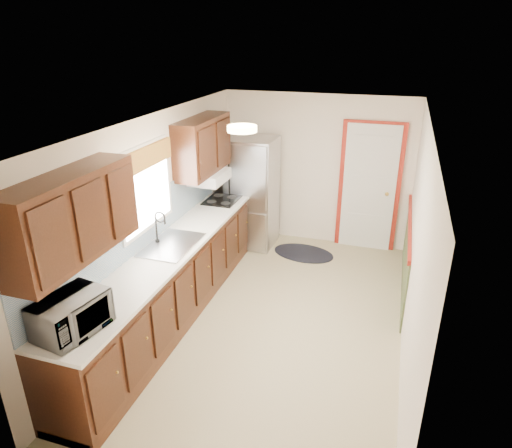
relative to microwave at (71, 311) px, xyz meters
The scene contains 8 objects.
room_shell 2.29m from the microwave, 58.39° to the left, with size 3.20×5.20×2.52m.
kitchen_run 1.69m from the microwave, 91.22° to the left, with size 0.63×4.00×2.20m.
back_wall_trim 4.71m from the microwave, 62.21° to the left, with size 1.12×2.30×2.08m.
ceiling_fixture 2.32m from the microwave, 62.78° to the left, with size 0.30×0.30×0.06m, color #FFD88C.
microwave is the anchor object (origin of this frame).
refrigerator 4.02m from the microwave, 86.13° to the left, with size 0.74×0.74×1.76m.
rug 4.18m from the microwave, 73.05° to the left, with size 0.96×0.62×0.01m, color black.
cooktop 3.36m from the microwave, 89.83° to the left, with size 0.46×0.55×0.02m, color black.
Camera 1 is at (1.21, -4.51, 3.26)m, focal length 32.00 mm.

